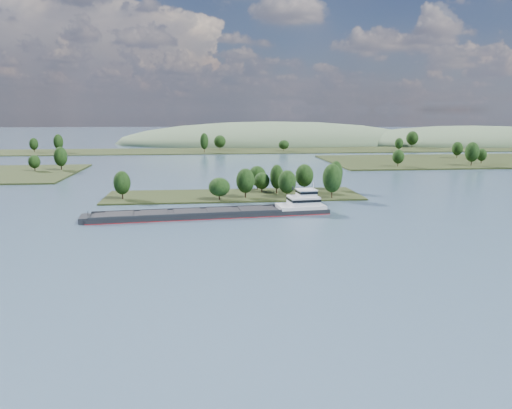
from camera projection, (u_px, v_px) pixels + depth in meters
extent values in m
plane|color=#395163|center=(247.00, 232.00, 139.28)|extent=(1800.00, 1800.00, 0.00)
cube|color=black|center=(234.00, 196.00, 197.89)|extent=(100.00, 30.00, 1.20)
cylinder|color=black|center=(287.00, 193.00, 190.37)|extent=(0.50, 0.50, 3.49)
ellipsoid|color=black|center=(287.00, 182.00, 189.54)|extent=(6.95, 6.95, 8.98)
cylinder|color=black|center=(257.00, 186.00, 209.96)|extent=(0.50, 0.50, 3.31)
ellipsoid|color=black|center=(257.00, 176.00, 209.17)|extent=(7.49, 7.49, 8.51)
cylinder|color=black|center=(245.00, 193.00, 191.04)|extent=(0.50, 0.50, 3.69)
ellipsoid|color=black|center=(245.00, 181.00, 190.16)|extent=(7.12, 7.12, 9.50)
cylinder|color=black|center=(262.00, 189.00, 203.42)|extent=(0.50, 0.50, 2.65)
ellipsoid|color=black|center=(262.00, 181.00, 202.79)|extent=(6.51, 6.51, 6.82)
cylinder|color=black|center=(219.00, 196.00, 186.43)|extent=(0.50, 0.50, 2.73)
ellipsoid|color=black|center=(219.00, 187.00, 185.78)|extent=(8.10, 8.10, 7.03)
cylinder|color=black|center=(123.00, 194.00, 187.97)|extent=(0.50, 0.50, 3.50)
ellipsoid|color=black|center=(122.00, 183.00, 187.14)|extent=(6.43, 6.43, 8.99)
cylinder|color=black|center=(277.00, 189.00, 200.71)|extent=(0.50, 0.50, 3.82)
ellipsoid|color=black|center=(277.00, 177.00, 199.80)|extent=(5.63, 5.63, 9.83)
cylinder|color=black|center=(335.00, 185.00, 208.39)|extent=(0.50, 0.50, 4.03)
ellipsoid|color=black|center=(336.00, 173.00, 207.43)|extent=(5.86, 5.86, 10.36)
cylinder|color=black|center=(332.00, 192.00, 190.21)|extent=(0.50, 0.50, 4.31)
ellipsoid|color=black|center=(332.00, 178.00, 189.19)|extent=(7.45, 7.45, 11.08)
cylinder|color=black|center=(304.00, 187.00, 206.17)|extent=(0.50, 0.50, 3.68)
ellipsoid|color=black|center=(304.00, 175.00, 205.30)|extent=(7.62, 7.62, 9.46)
cylinder|color=black|center=(61.00, 166.00, 276.81)|extent=(0.50, 0.50, 4.24)
ellipsoid|color=black|center=(61.00, 157.00, 275.80)|extent=(7.32, 7.32, 10.90)
cylinder|color=black|center=(35.00, 168.00, 272.89)|extent=(0.50, 0.50, 2.87)
ellipsoid|color=black|center=(34.00, 162.00, 272.21)|extent=(6.34, 6.34, 7.39)
cylinder|color=black|center=(398.00, 164.00, 294.78)|extent=(0.50, 0.50, 3.27)
ellipsoid|color=black|center=(398.00, 157.00, 294.00)|extent=(7.04, 7.04, 8.40)
cylinder|color=black|center=(471.00, 162.00, 298.43)|extent=(0.50, 0.50, 4.64)
ellipsoid|color=black|center=(472.00, 152.00, 297.33)|extent=(8.32, 8.32, 11.94)
cylinder|color=black|center=(481.00, 161.00, 310.73)|extent=(0.50, 0.50, 3.05)
ellipsoid|color=black|center=(482.00, 155.00, 310.01)|extent=(6.11, 6.11, 7.85)
cylinder|color=black|center=(457.00, 155.00, 345.92)|extent=(0.50, 0.50, 3.71)
ellipsoid|color=black|center=(457.00, 149.00, 345.04)|extent=(7.37, 7.37, 9.54)
cube|color=black|center=(217.00, 151.00, 412.82)|extent=(900.00, 60.00, 1.20)
cylinder|color=black|center=(34.00, 150.00, 395.37)|extent=(0.50, 0.50, 3.74)
ellipsoid|color=black|center=(34.00, 144.00, 394.48)|extent=(6.83, 6.83, 9.61)
cylinder|color=black|center=(399.00, 149.00, 407.81)|extent=(0.50, 0.50, 3.52)
ellipsoid|color=black|center=(399.00, 143.00, 406.98)|extent=(6.83, 6.83, 9.04)
cylinder|color=black|center=(220.00, 148.00, 417.29)|extent=(0.50, 0.50, 4.05)
ellipsoid|color=black|center=(220.00, 141.00, 416.33)|extent=(9.90, 9.90, 10.42)
cylinder|color=black|center=(412.00, 145.00, 443.65)|extent=(0.50, 0.50, 4.79)
ellipsoid|color=black|center=(412.00, 138.00, 442.51)|extent=(10.52, 10.52, 12.32)
cylinder|color=black|center=(59.00, 149.00, 394.53)|extent=(0.50, 0.50, 4.71)
ellipsoid|color=black|center=(58.00, 142.00, 393.41)|extent=(7.52, 7.52, 12.10)
cylinder|color=black|center=(284.00, 149.00, 407.04)|extent=(0.50, 0.50, 2.94)
ellipsoid|color=black|center=(284.00, 145.00, 406.34)|extent=(8.77, 8.77, 7.55)
cylinder|color=black|center=(204.00, 149.00, 394.68)|extent=(0.50, 0.50, 4.99)
ellipsoid|color=black|center=(204.00, 141.00, 393.50)|extent=(6.57, 6.57, 12.84)
ellipsoid|color=#455B3F|center=(471.00, 143.00, 508.08)|extent=(260.00, 140.00, 36.00)
ellipsoid|color=#455B3F|center=(273.00, 143.00, 516.72)|extent=(320.00, 160.00, 44.00)
cube|color=black|center=(212.00, 215.00, 160.37)|extent=(77.50, 17.36, 2.12)
cube|color=maroon|center=(212.00, 216.00, 160.45)|extent=(77.71, 17.57, 0.24)
cube|color=black|center=(186.00, 209.00, 163.09)|extent=(59.34, 6.42, 0.77)
cube|color=black|center=(189.00, 215.00, 154.03)|extent=(59.34, 6.42, 0.77)
cube|color=black|center=(188.00, 212.00, 158.59)|extent=(58.27, 14.45, 0.29)
cube|color=black|center=(119.00, 214.00, 154.27)|extent=(9.41, 8.72, 0.34)
cube|color=black|center=(154.00, 213.00, 156.40)|extent=(9.41, 8.72, 0.34)
cube|color=black|center=(187.00, 211.00, 158.54)|extent=(9.41, 8.72, 0.34)
cube|color=black|center=(220.00, 210.00, 160.67)|extent=(9.41, 8.72, 0.34)
cube|color=black|center=(253.00, 209.00, 162.81)|extent=(9.41, 8.72, 0.34)
cube|color=black|center=(85.00, 219.00, 152.44)|extent=(3.75, 8.90, 1.92)
cylinder|color=black|center=(88.00, 215.00, 152.38)|extent=(0.25, 0.25, 2.12)
cube|color=silver|center=(301.00, 206.00, 166.08)|extent=(16.24, 10.74, 1.15)
cube|color=silver|center=(303.00, 200.00, 165.91)|extent=(10.34, 8.63, 2.88)
cube|color=black|center=(303.00, 199.00, 165.84)|extent=(10.56, 8.84, 0.87)
cube|color=silver|center=(306.00, 193.00, 165.64)|extent=(6.32, 6.32, 2.12)
cube|color=black|center=(306.00, 192.00, 165.57)|extent=(6.53, 6.53, 0.77)
cube|color=silver|center=(306.00, 190.00, 165.42)|extent=(6.75, 6.75, 0.19)
cylinder|color=silver|center=(313.00, 186.00, 165.69)|extent=(0.21, 0.21, 2.50)
cylinder|color=black|center=(293.00, 188.00, 167.38)|extent=(0.53, 0.53, 1.15)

